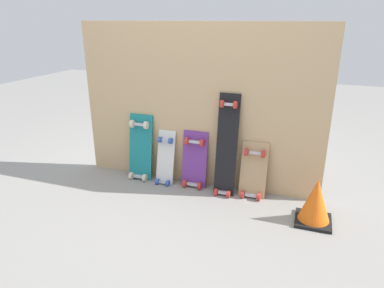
# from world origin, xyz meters

# --- Properties ---
(ground_plane) EXTENTS (12.00, 12.00, 0.00)m
(ground_plane) POSITION_xyz_m (0.00, 0.00, 0.00)
(ground_plane) COLOR gray
(plywood_wall_panel) EXTENTS (2.22, 0.04, 1.45)m
(plywood_wall_panel) POSITION_xyz_m (0.00, 0.07, 0.72)
(plywood_wall_panel) COLOR tan
(plywood_wall_panel) RESTS_ON ground
(skateboard_teal) EXTENTS (0.23, 0.18, 0.68)m
(skateboard_teal) POSITION_xyz_m (-0.54, -0.02, 0.28)
(skateboard_teal) COLOR #197A7F
(skateboard_teal) RESTS_ON ground
(skateboard_white) EXTENTS (0.17, 0.19, 0.57)m
(skateboard_white) POSITION_xyz_m (-0.28, -0.03, 0.21)
(skateboard_white) COLOR silver
(skateboard_white) RESTS_ON ground
(skateboard_purple) EXTENTS (0.23, 0.16, 0.58)m
(skateboard_purple) POSITION_xyz_m (0.00, -0.01, 0.23)
(skateboard_purple) COLOR #6B338C
(skateboard_purple) RESTS_ON ground
(skateboard_black) EXTENTS (0.18, 0.21, 0.94)m
(skateboard_black) POSITION_xyz_m (0.30, -0.04, 0.41)
(skateboard_black) COLOR black
(skateboard_black) RESTS_ON ground
(skateboard_natural) EXTENTS (0.23, 0.18, 0.54)m
(skateboard_natural) POSITION_xyz_m (0.54, -0.03, 0.21)
(skateboard_natural) COLOR tan
(skateboard_natural) RESTS_ON ground
(traffic_cone) EXTENTS (0.27, 0.27, 0.36)m
(traffic_cone) POSITION_xyz_m (1.06, -0.29, 0.17)
(traffic_cone) COLOR black
(traffic_cone) RESTS_ON ground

